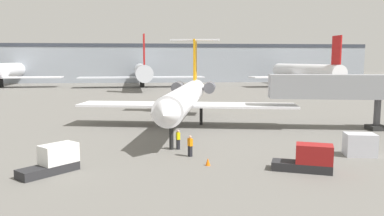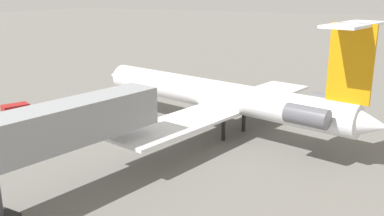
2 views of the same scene
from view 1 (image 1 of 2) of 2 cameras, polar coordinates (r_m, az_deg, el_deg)
name	(u,v)px [view 1 (image 1 of 2)]	position (r m, az deg, el deg)	size (l,w,h in m)	color
ground_plane	(173,126)	(44.53, -2.89, -2.72)	(400.00, 400.00, 0.10)	#66635E
regional_jet	(187,95)	(43.96, -0.80, 1.88)	(25.23, 29.71, 10.47)	white
jet_bridge	(355,88)	(45.16, 23.17, 2.82)	(16.58, 5.78, 6.31)	gray
ground_crew_marshaller	(178,139)	(32.76, -2.08, -4.69)	(0.35, 0.45, 1.69)	black
ground_crew_loader	(190,146)	(30.33, -0.28, -5.65)	(0.42, 0.48, 1.69)	black
baggage_tug_lead	(54,160)	(27.71, -19.84, -7.35)	(3.80, 3.84, 1.90)	#262628
baggage_tug_trailing	(309,159)	(27.53, 16.99, -7.33)	(4.23, 2.79, 1.90)	#262628
cargo_container_uld	(360,145)	(33.33, 23.72, -5.02)	(2.58, 2.02, 1.80)	silver
traffic_cone_near	(208,162)	(27.94, 2.38, -8.00)	(0.36, 0.36, 0.55)	orange
terminal_building	(161,63)	(139.60, -4.59, 6.71)	(143.28, 18.84, 13.12)	#8C939E
parked_airliner_centre	(142,72)	(108.21, -7.46, 5.37)	(35.06, 41.54, 13.50)	silver
parked_airliner_east_mid	(305,72)	(114.65, 16.41, 5.23)	(31.83, 37.66, 13.48)	white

